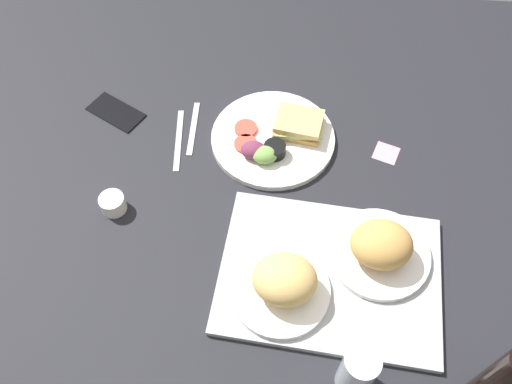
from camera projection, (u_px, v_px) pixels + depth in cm
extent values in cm
cube|color=black|center=(266.00, 195.00, 123.60)|extent=(190.00, 150.00, 3.00)
cube|color=#9EA0A3|center=(330.00, 275.00, 109.99)|extent=(47.43, 36.40, 1.60)
cylinder|color=white|center=(379.00, 253.00, 111.01)|extent=(21.20, 21.20, 1.40)
ellipsoid|color=tan|center=(382.00, 244.00, 106.56)|extent=(12.59, 10.88, 8.59)
cylinder|color=white|center=(280.00, 290.00, 106.48)|extent=(20.13, 20.13, 1.40)
ellipsoid|color=#DBB266|center=(285.00, 279.00, 102.32)|extent=(12.70, 10.97, 8.66)
cylinder|color=white|center=(273.00, 138.00, 130.00)|extent=(30.06, 30.06, 1.60)
cube|color=tan|center=(298.00, 127.00, 129.95)|extent=(12.29, 10.63, 1.40)
cube|color=#B2C66B|center=(299.00, 124.00, 128.95)|extent=(11.20, 9.25, 1.00)
cube|color=#DBB266|center=(299.00, 121.00, 127.95)|extent=(12.33, 10.69, 1.40)
cylinder|color=#D14738|center=(246.00, 129.00, 130.16)|extent=(5.60, 5.60, 0.80)
cylinder|color=#D14738|center=(246.00, 144.00, 127.49)|extent=(5.60, 5.60, 0.80)
cylinder|color=black|center=(275.00, 150.00, 125.15)|extent=(5.20, 5.20, 3.00)
cylinder|color=#EFEACC|center=(275.00, 147.00, 124.23)|extent=(4.26, 4.26, 0.60)
ellipsoid|color=#729E4C|center=(265.00, 155.00, 123.93)|extent=(6.00, 4.80, 3.60)
ellipsoid|color=#6B2D47|center=(253.00, 150.00, 124.73)|extent=(6.00, 4.80, 3.60)
cylinder|color=silver|center=(357.00, 371.00, 93.53)|extent=(6.38, 6.38, 13.01)
cylinder|color=black|center=(502.00, 383.00, 87.87)|extent=(6.40, 6.40, 22.42)
cylinder|color=silver|center=(113.00, 204.00, 118.17)|extent=(5.60, 5.60, 4.00)
cube|color=#B7B7BC|center=(193.00, 128.00, 132.54)|extent=(1.98, 17.04, 0.50)
cube|color=#B7B7BC|center=(179.00, 140.00, 130.48)|extent=(3.32, 19.04, 0.50)
cube|color=black|center=(116.00, 112.00, 135.33)|extent=(16.09, 13.27, 0.80)
cube|color=pink|center=(386.00, 153.00, 128.44)|extent=(7.13, 7.13, 0.12)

